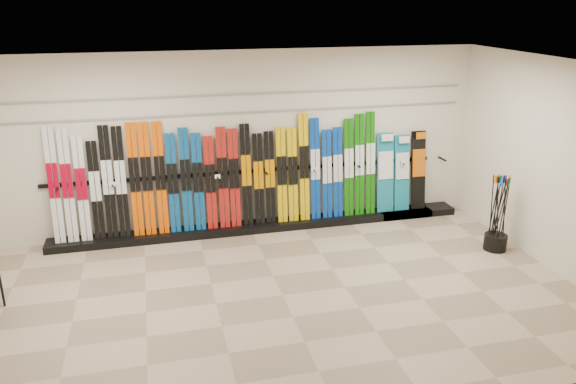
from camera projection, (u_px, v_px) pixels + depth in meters
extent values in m
plane|color=gray|center=(282.00, 295.00, 7.52)|extent=(8.00, 8.00, 0.00)
plane|color=beige|center=(247.00, 142.00, 9.31)|extent=(8.00, 0.00, 8.00)
plane|color=beige|center=(556.00, 167.00, 7.94)|extent=(0.00, 5.00, 5.00)
plane|color=silver|center=(281.00, 68.00, 6.53)|extent=(8.00, 8.00, 0.00)
cube|color=black|center=(264.00, 226.00, 9.64)|extent=(8.00, 0.40, 0.12)
cube|color=silver|center=(54.00, 186.00, 8.62)|extent=(0.17, 0.24, 1.82)
cube|color=silver|center=(68.00, 186.00, 8.67)|extent=(0.17, 0.23, 1.78)
cube|color=silver|center=(82.00, 189.00, 8.73)|extent=(0.17, 0.22, 1.66)
cube|color=black|center=(96.00, 191.00, 8.79)|extent=(0.17, 0.21, 1.57)
cube|color=black|center=(108.00, 183.00, 8.81)|extent=(0.17, 0.24, 1.80)
cube|color=black|center=(121.00, 183.00, 8.86)|extent=(0.17, 0.23, 1.78)
cube|color=#E04E00|center=(135.00, 180.00, 8.90)|extent=(0.17, 0.24, 1.82)
cube|color=#E04E00|center=(147.00, 179.00, 8.94)|extent=(0.17, 0.24, 1.82)
cube|color=#E04E00|center=(160.00, 178.00, 8.99)|extent=(0.17, 0.24, 1.82)
cube|color=navy|center=(173.00, 183.00, 9.06)|extent=(0.17, 0.22, 1.63)
cube|color=navy|center=(186.00, 180.00, 9.10)|extent=(0.17, 0.22, 1.70)
cube|color=navy|center=(198.00, 182.00, 9.15)|extent=(0.17, 0.21, 1.61)
cube|color=#9F1712|center=(210.00, 183.00, 9.20)|extent=(0.17, 0.21, 1.55)
cube|color=#9F1712|center=(223.00, 178.00, 9.24)|extent=(0.17, 0.22, 1.68)
cube|color=#9F1712|center=(234.00, 178.00, 9.28)|extent=(0.17, 0.22, 1.64)
cube|color=black|center=(246.00, 175.00, 9.32)|extent=(0.17, 0.23, 1.71)
cube|color=black|center=(259.00, 179.00, 9.39)|extent=(0.17, 0.20, 1.54)
cube|color=black|center=(270.00, 178.00, 9.43)|extent=(0.17, 0.21, 1.56)
cube|color=#D8AE06|center=(282.00, 175.00, 9.47)|extent=(0.17, 0.22, 1.63)
cube|color=#D8AE06|center=(293.00, 175.00, 9.52)|extent=(0.17, 0.21, 1.60)
cube|color=#D8AE06|center=(304.00, 167.00, 9.54)|extent=(0.17, 0.24, 1.84)
cube|color=#073592|center=(315.00, 169.00, 9.59)|extent=(0.17, 0.23, 1.74)
cube|color=#073592|center=(327.00, 174.00, 9.67)|extent=(0.17, 0.20, 1.54)
cube|color=#073592|center=(338.00, 173.00, 9.71)|extent=(0.17, 0.21, 1.57)
cube|color=#116008|center=(349.00, 168.00, 9.74)|extent=(0.17, 0.22, 1.70)
cube|color=#116008|center=(359.00, 165.00, 9.78)|extent=(0.17, 0.23, 1.77)
cube|color=#116008|center=(370.00, 164.00, 9.82)|extent=(0.17, 0.24, 1.80)
cube|color=#14728C|center=(385.00, 173.00, 9.96)|extent=(0.31, 0.22, 1.41)
cube|color=#14728C|center=(402.00, 173.00, 10.04)|extent=(0.28, 0.21, 1.36)
cube|color=black|center=(418.00, 170.00, 10.11)|extent=(0.27, 0.22, 1.41)
cylinder|color=black|center=(495.00, 242.00, 8.84)|extent=(0.35, 0.35, 0.25)
cylinder|color=black|center=(502.00, 215.00, 8.64)|extent=(0.03, 0.08, 1.18)
cylinder|color=black|center=(491.00, 212.00, 8.75)|extent=(0.04, 0.16, 1.17)
cylinder|color=black|center=(498.00, 213.00, 8.70)|extent=(0.11, 0.12, 1.17)
cylinder|color=black|center=(495.00, 211.00, 8.78)|extent=(0.03, 0.12, 1.18)
cylinder|color=black|center=(495.00, 210.00, 8.81)|extent=(0.08, 0.04, 1.18)
cylinder|color=black|center=(493.00, 211.00, 8.78)|extent=(0.04, 0.16, 1.17)
cylinder|color=black|center=(501.00, 211.00, 8.77)|extent=(0.16, 0.06, 1.17)
cylinder|color=black|center=(504.00, 215.00, 8.62)|extent=(0.11, 0.06, 1.18)
cylinder|color=black|center=(498.00, 211.00, 8.77)|extent=(0.07, 0.03, 1.18)
cylinder|color=black|center=(505.00, 212.00, 8.73)|extent=(0.09, 0.15, 1.17)
cylinder|color=black|center=(498.00, 215.00, 8.60)|extent=(0.08, 0.15, 1.17)
cube|color=gray|center=(246.00, 112.00, 9.13)|extent=(7.60, 0.02, 0.03)
cube|color=gray|center=(246.00, 94.00, 9.03)|extent=(7.60, 0.02, 0.03)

